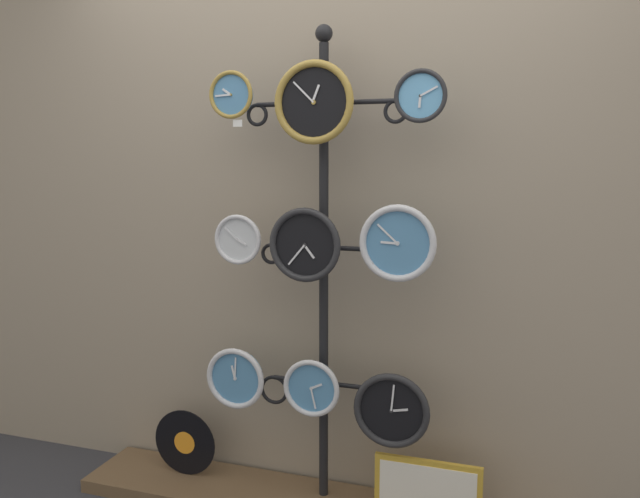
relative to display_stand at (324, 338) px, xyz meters
The scene contains 14 objects.
shop_wall 0.65m from the display_stand, 90.00° to the left, with size 4.40×0.04×2.80m.
display_stand is the anchor object (origin of this frame).
clock_top_left 1.08m from the display_stand, 165.60° to the right, with size 0.19×0.04×0.19m.
clock_top_center 0.98m from the display_stand, 95.47° to the right, with size 0.33×0.04×0.33m.
clock_top_right 1.07m from the display_stand, 10.61° to the right, with size 0.20×0.04×0.20m.
clock_middle_left 0.55m from the display_stand, 163.50° to the right, with size 0.21×0.04×0.21m.
clock_middle_center 0.43m from the display_stand, 109.35° to the right, with size 0.30×0.04×0.30m.
clock_middle_right 0.56m from the display_stand, 18.61° to the right, with size 0.30×0.04×0.30m.
clock_bottom_left 0.42m from the display_stand, 164.33° to the right, with size 0.27×0.04×0.27m.
clock_bottom_center 0.21m from the display_stand, 103.56° to the right, with size 0.25×0.04×0.25m.
clock_bottom_right 0.41m from the display_stand, 17.36° to the right, with size 0.31×0.04×0.31m.
vinyl_record 0.87m from the display_stand, behind, with size 0.31×0.01×0.31m.
picture_frame 0.75m from the display_stand, 10.27° to the right, with size 0.43×0.02×0.27m.
price_tag_upper 0.97m from the display_stand, 164.05° to the right, with size 0.04×0.00×0.03m.
Camera 1 is at (0.79, -2.04, 1.52)m, focal length 35.00 mm.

